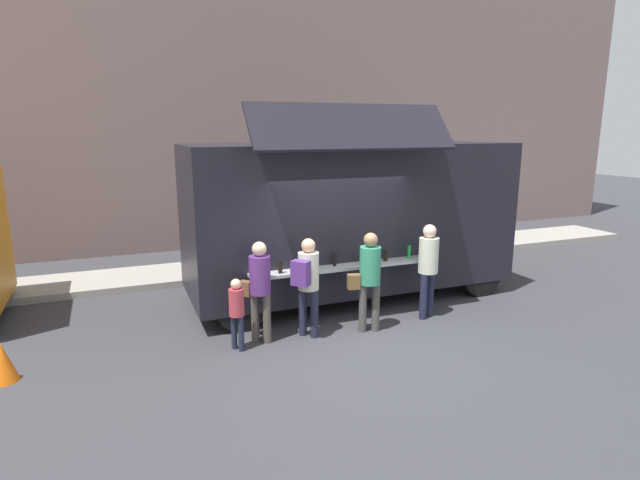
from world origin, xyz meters
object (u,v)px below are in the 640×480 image
food_truck_main (351,215)px  trash_bin (448,234)px  customer_rear_waiting (259,283)px  child_near_queue (237,308)px  customer_front_ordering (369,274)px  traffic_cone_orange (3,362)px  customer_extra_browsing (428,263)px  customer_mid_with_backpack (307,278)px

food_truck_main → trash_bin: size_ratio=6.21×
customer_rear_waiting → child_near_queue: customer_rear_waiting is taller
trash_bin → customer_front_ordering: 6.19m
food_truck_main → traffic_cone_orange: food_truck_main is taller
food_truck_main → customer_extra_browsing: bearing=-65.1°
trash_bin → customer_extra_browsing: bearing=-130.1°
traffic_cone_orange → trash_bin: size_ratio=0.54×
traffic_cone_orange → customer_mid_with_backpack: bearing=-1.8°
customer_rear_waiting → trash_bin: bearing=-14.0°
food_truck_main → customer_extra_browsing: 1.90m
traffic_cone_orange → customer_extra_browsing: (6.60, -0.11, 0.74)m
trash_bin → customer_front_ordering: size_ratio=0.61×
customer_front_ordering → customer_mid_with_backpack: (-1.03, 0.15, 0.00)m
trash_bin → customer_extra_browsing: (-3.32, -3.95, 0.51)m
trash_bin → child_near_queue: 7.89m
traffic_cone_orange → customer_mid_with_backpack: (4.31, -0.13, 0.73)m
food_truck_main → customer_rear_waiting: (-2.30, -1.54, -0.69)m
food_truck_main → customer_front_ordering: bearing=-105.7°
customer_mid_with_backpack → customer_rear_waiting: 0.77m
trash_bin → customer_front_ordering: (-4.58, -4.13, 0.49)m
trash_bin → child_near_queue: size_ratio=0.90×
food_truck_main → child_near_queue: size_ratio=5.59×
trash_bin → customer_rear_waiting: size_ratio=0.62×
food_truck_main → traffic_cone_orange: 6.20m
customer_extra_browsing → child_near_queue: bearing=65.3°
trash_bin → child_near_queue: child_near_queue is taller
customer_rear_waiting → customer_extra_browsing: size_ratio=0.96×
trash_bin → customer_mid_with_backpack: (-5.61, -3.97, 0.49)m
traffic_cone_orange → customer_extra_browsing: bearing=-0.9°
trash_bin → child_near_queue: bearing=-149.2°
customer_extra_browsing → child_near_queue: (-3.46, -0.09, -0.34)m
traffic_cone_orange → customer_rear_waiting: (3.55, -0.02, 0.69)m
customer_front_ordering → child_near_queue: bearing=100.7°
child_near_queue → customer_mid_with_backpack: bearing=-29.7°
trash_bin → customer_extra_browsing: 5.18m
customer_mid_with_backpack → customer_front_ordering: bearing=-49.6°
food_truck_main → traffic_cone_orange: size_ratio=11.51×
trash_bin → customer_mid_with_backpack: bearing=-144.7°
customer_front_ordering → customer_rear_waiting: bearing=94.4°
trash_bin → food_truck_main: bearing=-150.3°
food_truck_main → customer_extra_browsing: (0.75, -1.63, -0.65)m
customer_mid_with_backpack → customer_extra_browsing: (2.29, 0.03, 0.01)m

